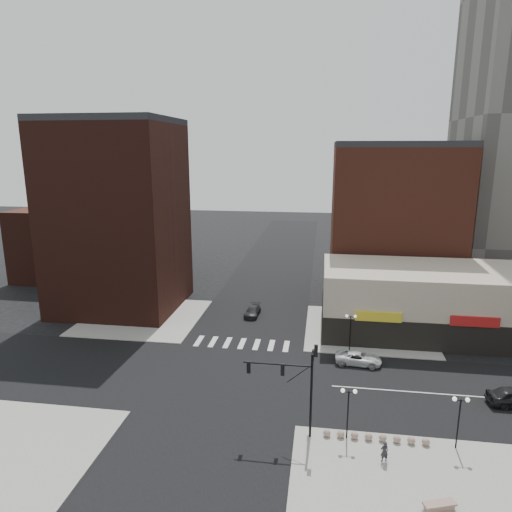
# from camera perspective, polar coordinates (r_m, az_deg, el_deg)

# --- Properties ---
(ground) EXTENTS (240.00, 240.00, 0.00)m
(ground) POSITION_cam_1_polar(r_m,az_deg,el_deg) (46.09, -3.50, -15.04)
(ground) COLOR black
(ground) RESTS_ON ground
(road_ew) EXTENTS (200.00, 14.00, 0.02)m
(road_ew) POSITION_cam_1_polar(r_m,az_deg,el_deg) (46.08, -3.50, -15.03)
(road_ew) COLOR black
(road_ew) RESTS_ON ground
(road_ns) EXTENTS (14.00, 200.00, 0.02)m
(road_ns) POSITION_cam_1_polar(r_m,az_deg,el_deg) (46.08, -3.51, -15.02)
(road_ns) COLOR black
(road_ns) RESTS_ON ground
(sidewalk_nw) EXTENTS (15.00, 15.00, 0.12)m
(sidewalk_nw) POSITION_cam_1_polar(r_m,az_deg,el_deg) (62.78, -13.88, -7.41)
(sidewalk_nw) COLOR gray
(sidewalk_nw) RESTS_ON ground
(sidewalk_ne) EXTENTS (15.00, 15.00, 0.12)m
(sidewalk_ne) POSITION_cam_1_polar(r_m,az_deg,el_deg) (58.66, 13.73, -8.91)
(sidewalk_ne) COLOR gray
(sidewalk_ne) RESTS_ON ground
(sidewalk_se) EXTENTS (18.00, 14.00, 0.12)m
(sidewalk_se) POSITION_cam_1_polar(r_m,az_deg,el_deg) (34.46, 21.09, -26.98)
(sidewalk_se) COLOR gray
(sidewalk_se) RESTS_ON ground
(building_nw) EXTENTS (16.00, 15.00, 25.00)m
(building_nw) POSITION_cam_1_polar(r_m,az_deg,el_deg) (65.05, -16.85, 4.47)
(building_nw) COLOR #381812
(building_nw) RESTS_ON ground
(building_nw_low) EXTENTS (20.00, 18.00, 12.00)m
(building_nw_low) POSITION_cam_1_polar(r_m,az_deg,el_deg) (85.59, -20.09, 1.82)
(building_nw_low) COLOR #381812
(building_nw_low) RESTS_ON ground
(building_ne_midrise) EXTENTS (18.00, 15.00, 22.00)m
(building_ne_midrise) POSITION_cam_1_polar(r_m,az_deg,el_deg) (70.75, 16.81, 3.92)
(building_ne_midrise) COLOR maroon
(building_ne_midrise) RESTS_ON ground
(building_ne_row) EXTENTS (24.20, 12.20, 8.00)m
(building_ne_row) POSITION_cam_1_polar(r_m,az_deg,el_deg) (59.01, 20.18, -5.87)
(building_ne_row) COLOR #BCAD96
(building_ne_row) RESTS_ON ground
(traffic_signal) EXTENTS (5.59, 3.09, 7.77)m
(traffic_signal) POSITION_cam_1_polar(r_m,az_deg,el_deg) (36.05, 5.41, -14.72)
(traffic_signal) COLOR black
(traffic_signal) RESTS_ON ground
(street_lamp_se_a) EXTENTS (1.22, 0.32, 4.16)m
(street_lamp_se_a) POSITION_cam_1_polar(r_m,az_deg,el_deg) (36.76, 11.48, -17.33)
(street_lamp_se_a) COLOR black
(street_lamp_se_a) RESTS_ON sidewalk_se
(street_lamp_se_b) EXTENTS (1.22, 0.32, 4.16)m
(street_lamp_se_b) POSITION_cam_1_polar(r_m,az_deg,el_deg) (38.12, 24.13, -17.12)
(street_lamp_se_b) COLOR black
(street_lamp_se_b) RESTS_ON sidewalk_se
(street_lamp_ne) EXTENTS (1.22, 0.32, 4.16)m
(street_lamp_ne) POSITION_cam_1_polar(r_m,az_deg,el_deg) (51.24, 11.75, -8.23)
(street_lamp_ne) COLOR black
(street_lamp_ne) RESTS_ON sidewalk_ne
(bollard_row) EXTENTS (7.92, 0.57, 0.57)m
(bollard_row) POSITION_cam_1_polar(r_m,az_deg,el_deg) (38.50, 14.73, -21.05)
(bollard_row) COLOR gray
(bollard_row) RESTS_ON sidewalk_se
(white_suv) EXTENTS (4.87, 2.51, 1.31)m
(white_suv) POSITION_cam_1_polar(r_m,az_deg,el_deg) (49.60, 12.68, -12.35)
(white_suv) COLOR silver
(white_suv) RESTS_ON ground
(dark_sedan_north) EXTENTS (1.94, 4.33, 1.23)m
(dark_sedan_north) POSITION_cam_1_polar(r_m,az_deg,el_deg) (61.43, -0.43, -6.92)
(dark_sedan_north) COLOR black
(dark_sedan_north) RESTS_ON ground
(pedestrian) EXTENTS (0.66, 0.53, 1.59)m
(pedestrian) POSITION_cam_1_polar(r_m,az_deg,el_deg) (36.34, 15.75, -22.47)
(pedestrian) COLOR #28262C
(pedestrian) RESTS_ON sidewalk_se
(stone_bench) EXTENTS (2.13, 1.25, 0.48)m
(stone_bench) POSITION_cam_1_polar(r_m,az_deg,el_deg) (34.02, 21.94, -26.98)
(stone_bench) COLOR gray
(stone_bench) RESTS_ON sidewalk_se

